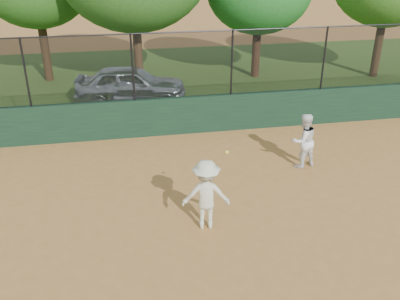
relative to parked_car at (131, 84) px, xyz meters
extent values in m
plane|color=#AE7338|center=(0.50, -9.26, -0.69)|extent=(80.00, 80.00, 0.00)
cube|color=#173320|center=(0.50, -3.26, -0.09)|extent=(26.00, 0.20, 1.20)
cube|color=#2C4916|center=(0.50, 2.74, -0.69)|extent=(36.00, 12.00, 0.01)
imported|color=#A3A9AD|center=(0.00, 0.00, 0.00)|extent=(4.25, 2.16, 1.39)
imported|color=white|center=(4.30, -6.09, 0.06)|extent=(0.85, 0.73, 1.51)
imported|color=beige|center=(1.19, -8.37, 0.09)|extent=(1.09, 0.73, 1.58)
sphere|color=#DDF736|center=(1.54, -8.66, 1.19)|extent=(0.07, 0.07, 0.07)
cube|color=black|center=(0.50, -3.26, 1.51)|extent=(26.00, 0.02, 2.00)
cylinder|color=black|center=(0.50, -3.26, 2.49)|extent=(26.00, 0.04, 0.04)
cylinder|color=black|center=(-3.00, -3.26, 1.51)|extent=(0.06, 0.06, 2.00)
cylinder|color=black|center=(0.00, -3.26, 1.51)|extent=(0.06, 0.06, 2.00)
cylinder|color=black|center=(3.00, -3.26, 1.51)|extent=(0.06, 0.06, 2.00)
cylinder|color=black|center=(6.00, -3.26, 1.51)|extent=(0.06, 0.06, 2.00)
cylinder|color=#422B16|center=(-3.40, 3.56, 0.52)|extent=(0.36, 0.36, 2.42)
cylinder|color=#4E341B|center=(0.43, 1.93, 0.55)|extent=(0.36, 0.36, 2.49)
cylinder|color=#3E2414|center=(5.60, 2.49, 0.34)|extent=(0.36, 0.36, 2.06)
cylinder|color=#402B17|center=(10.83, 1.51, 0.50)|extent=(0.36, 0.36, 2.38)
camera|label=1|loc=(-0.41, -16.21, 4.98)|focal=40.00mm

